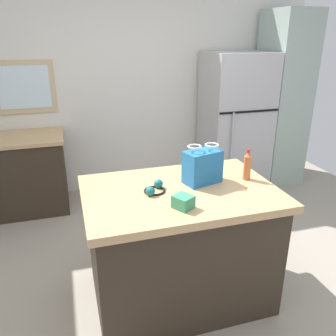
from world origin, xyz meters
TOP-DOWN VIEW (x-y plane):
  - ground at (0.00, 0.00)m, footprint 5.82×5.82m
  - back_wall at (-0.02, 2.27)m, footprint 4.85×0.13m
  - kitchen_island at (-0.06, -0.02)m, footprint 1.36×0.93m
  - refrigerator at (1.32, 1.85)m, footprint 0.79×0.73m
  - tall_cabinet at (1.99, 1.85)m, footprint 0.51×0.65m
  - shopping_bag at (0.14, 0.05)m, footprint 0.29×0.22m
  - small_box at (-0.13, -0.29)m, footprint 0.15×0.15m
  - bottle at (0.48, 0.01)m, footprint 0.06×0.06m
  - ear_defenders at (-0.24, -0.01)m, footprint 0.21×0.21m

SIDE VIEW (x-z plane):
  - ground at x=0.00m, z-range 0.00..0.00m
  - kitchen_island at x=-0.06m, z-range 0.00..0.92m
  - refrigerator at x=1.32m, z-range 0.00..1.74m
  - ear_defenders at x=-0.24m, z-range 0.91..0.97m
  - small_box at x=-0.13m, z-range 0.92..1.00m
  - bottle at x=0.48m, z-range 0.91..1.14m
  - shopping_bag at x=0.14m, z-range 0.90..1.19m
  - tall_cabinet at x=1.99m, z-range 0.00..2.23m
  - back_wall at x=-0.02m, z-range 0.00..2.76m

